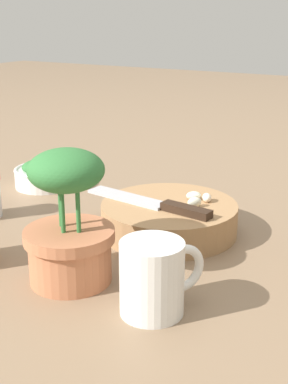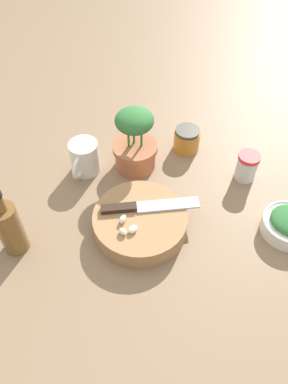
{
  "view_description": "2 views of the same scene",
  "coord_description": "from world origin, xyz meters",
  "px_view_note": "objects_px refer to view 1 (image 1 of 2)",
  "views": [
    {
      "loc": [
        -0.42,
        0.65,
        0.35
      ],
      "look_at": [
        -0.01,
        -0.05,
        0.08
      ],
      "focal_mm": 50.0,
      "sensor_mm": 36.0,
      "label": 1
    },
    {
      "loc": [
        -0.15,
        -0.61,
        0.75
      ],
      "look_at": [
        -0.01,
        -0.03,
        0.06
      ],
      "focal_mm": 35.0,
      "sensor_mm": 36.0,
      "label": 2
    }
  ],
  "objects_px": {
    "garlic_cloves": "(198,198)",
    "herb_bowl": "(45,174)",
    "potted_herb": "(69,226)",
    "chef_knife": "(155,203)",
    "cutting_board": "(169,218)",
    "coffee_mug": "(154,277)"
  },
  "relations": [
    {
      "from": "cutting_board",
      "to": "coffee_mug",
      "type": "distance_m",
      "value": 0.25
    },
    {
      "from": "herb_bowl",
      "to": "potted_herb",
      "type": "distance_m",
      "value": 0.44
    },
    {
      "from": "chef_knife",
      "to": "garlic_cloves",
      "type": "bearing_deg",
      "value": -40.11
    },
    {
      "from": "potted_herb",
      "to": "garlic_cloves",
      "type": "bearing_deg",
      "value": -106.94
    },
    {
      "from": "cutting_board",
      "to": "coffee_mug",
      "type": "relative_size",
      "value": 2.11
    },
    {
      "from": "chef_knife",
      "to": "coffee_mug",
      "type": "relative_size",
      "value": 2.22
    },
    {
      "from": "coffee_mug",
      "to": "potted_herb",
      "type": "height_order",
      "value": "potted_herb"
    },
    {
      "from": "chef_knife",
      "to": "herb_bowl",
      "type": "distance_m",
      "value": 0.35
    },
    {
      "from": "cutting_board",
      "to": "herb_bowl",
      "type": "distance_m",
      "value": 0.36
    },
    {
      "from": "cutting_board",
      "to": "coffee_mug",
      "type": "xyz_separation_m",
      "value": [
        -0.1,
        0.23,
        0.02
      ]
    },
    {
      "from": "potted_herb",
      "to": "herb_bowl",
      "type": "bearing_deg",
      "value": -45.09
    },
    {
      "from": "cutting_board",
      "to": "potted_herb",
      "type": "relative_size",
      "value": 1.22
    },
    {
      "from": "cutting_board",
      "to": "garlic_cloves",
      "type": "distance_m",
      "value": 0.06
    },
    {
      "from": "chef_knife",
      "to": "potted_herb",
      "type": "xyz_separation_m",
      "value": [
        0.02,
        0.2,
        0.03
      ]
    },
    {
      "from": "herb_bowl",
      "to": "garlic_cloves",
      "type": "bearing_deg",
      "value": 170.79
    },
    {
      "from": "herb_bowl",
      "to": "coffee_mug",
      "type": "height_order",
      "value": "coffee_mug"
    },
    {
      "from": "garlic_cloves",
      "to": "herb_bowl",
      "type": "relative_size",
      "value": 0.47
    },
    {
      "from": "cutting_board",
      "to": "potted_herb",
      "type": "distance_m",
      "value": 0.23
    },
    {
      "from": "coffee_mug",
      "to": "potted_herb",
      "type": "distance_m",
      "value": 0.14
    },
    {
      "from": "herb_bowl",
      "to": "cutting_board",
      "type": "bearing_deg",
      "value": 165.36
    },
    {
      "from": "garlic_cloves",
      "to": "chef_knife",
      "type": "bearing_deg",
      "value": 42.97
    },
    {
      "from": "garlic_cloves",
      "to": "potted_herb",
      "type": "relative_size",
      "value": 0.33
    }
  ]
}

